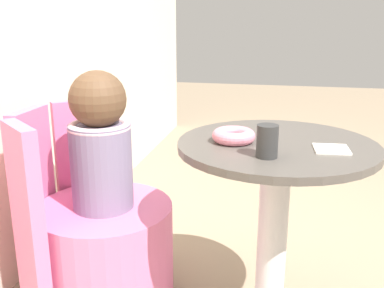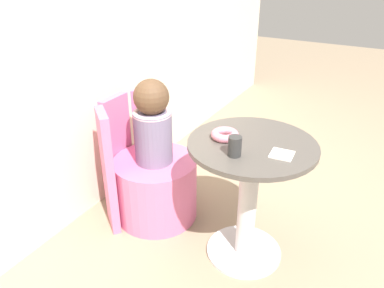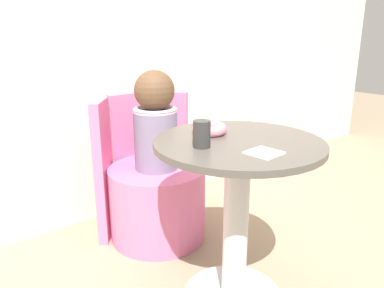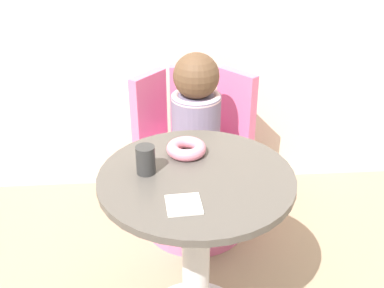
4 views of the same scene
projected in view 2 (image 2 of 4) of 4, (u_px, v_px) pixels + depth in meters
name	position (u px, v px, depth m)	size (l,w,h in m)	color
ground_plane	(245.00, 258.00, 2.14)	(12.00, 12.00, 0.00)	gray
back_wall	(70.00, 24.00, 2.08)	(6.00, 0.06, 2.40)	beige
round_table	(249.00, 183.00, 1.97)	(0.65, 0.65, 0.72)	silver
tub_chair	(156.00, 188.00, 2.41)	(0.53, 0.53, 0.41)	#DB6693
booth_backrest	(127.00, 155.00, 2.42)	(0.62, 0.23, 0.77)	#DB6693
child_figure	(153.00, 123.00, 2.20)	(0.23, 0.23, 0.52)	slate
donut	(225.00, 135.00, 1.89)	(0.14, 0.14, 0.04)	pink
cup	(235.00, 146.00, 1.72)	(0.06, 0.06, 0.10)	#2D2D2D
paper_napkin	(282.00, 154.00, 1.74)	(0.11, 0.11, 0.01)	silver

